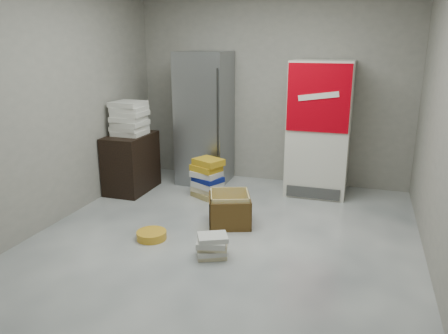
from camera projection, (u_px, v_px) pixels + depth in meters
ground at (216, 250)px, 4.41m from camera, size 5.00×5.00×0.00m
room_shell at (215, 68)px, 3.91m from camera, size 4.04×5.04×2.82m
steel_fridge at (205, 119)px, 6.36m from camera, size 0.70×0.72×1.90m
coke_cooler at (319, 128)px, 5.88m from camera, size 0.80×0.73×1.80m
wood_shelf at (131, 163)px, 6.09m from camera, size 0.50×0.80×0.80m
supply_box_stack at (129, 118)px, 5.93m from camera, size 0.44×0.43×0.45m
phonebook_stack_main at (207, 178)px, 5.85m from camera, size 0.48×0.44×0.53m
phonebook_stack_side at (212, 246)px, 4.24m from camera, size 0.37×0.33×0.23m
cardboard_box at (230, 211)px, 5.00m from camera, size 0.60×0.60×0.38m
bucket_lid at (152, 235)px, 4.65m from camera, size 0.34×0.34×0.09m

